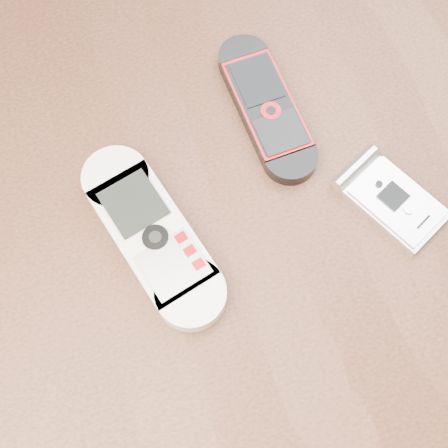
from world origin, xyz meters
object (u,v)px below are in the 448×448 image
at_px(table, 219,267).
at_px(nokia_white, 152,235).
at_px(motorola_razr, 394,201).
at_px(nokia_black_red, 266,107).

bearing_deg(table, nokia_white, 169.02).
height_order(nokia_white, motorola_razr, nokia_white).
height_order(nokia_black_red, motorola_razr, same).
xyz_separation_m(nokia_white, motorola_razr, (0.20, -0.04, -0.00)).
relative_size(nokia_black_red, motorola_razr, 1.64).
bearing_deg(table, nokia_black_red, 50.48).
xyz_separation_m(table, nokia_black_red, (0.08, 0.09, 0.11)).
distance_m(nokia_white, motorola_razr, 0.21).
bearing_deg(motorola_razr, nokia_white, 144.19).
xyz_separation_m(nokia_white, nokia_black_red, (0.13, 0.08, -0.00)).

